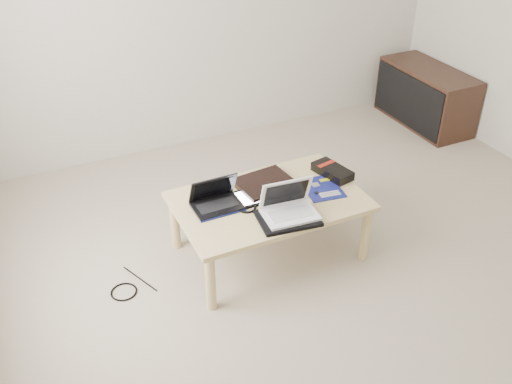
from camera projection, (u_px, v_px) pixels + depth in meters
name	position (u px, v px, depth m)	size (l,w,h in m)	color
ground	(341.00, 276.00, 3.39)	(4.00, 4.00, 0.00)	#B1A18F
coffee_table	(269.00, 206.00, 3.38)	(1.10, 0.70, 0.40)	#D9C282
media_cabinet	(425.00, 96.00, 4.99)	(0.41, 0.90, 0.50)	#3B2218
book	(265.00, 184.00, 3.47)	(0.36, 0.31, 0.03)	black
netbook	(216.00, 200.00, 3.27)	(0.28, 0.20, 0.19)	black
tablet	(249.00, 198.00, 3.36)	(0.25, 0.19, 0.01)	black
remote	(291.00, 189.00, 3.43)	(0.10, 0.24, 0.02)	#BDBDC2
neoprene_sleeve	(288.00, 218.00, 3.18)	(0.33, 0.24, 0.02)	black
white_laptop	(289.00, 207.00, 3.18)	(0.31, 0.24, 0.21)	white
motherboard	(322.00, 188.00, 3.45)	(0.25, 0.30, 0.01)	#0C124F
gpu_box	(332.00, 171.00, 3.57)	(0.18, 0.28, 0.06)	black
cable_coil	(247.00, 207.00, 3.27)	(0.11, 0.11, 0.01)	black
floor_cable_coil	(124.00, 292.00, 3.26)	(0.15, 0.15, 0.01)	black
floor_cable_trail	(140.00, 279.00, 3.36)	(0.01, 0.01, 0.31)	black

